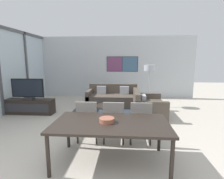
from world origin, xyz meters
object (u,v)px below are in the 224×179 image
(tv_console, at_px, (29,106))
(dining_table, at_px, (111,126))
(dining_chair_right, at_px, (140,120))
(coffee_table, at_px, (109,108))
(sofa_main, at_px, (113,98))
(sofa_side, at_px, (146,107))
(dining_chair_left, at_px, (88,119))
(fruit_bowl, at_px, (107,120))
(floor_lamp, at_px, (150,71))
(dining_chair_centre, at_px, (114,119))
(television, at_px, (28,89))

(tv_console, distance_m, dining_table, 3.89)
(dining_chair_right, bearing_deg, coffee_table, 115.51)
(sofa_main, height_order, dining_chair_right, dining_chair_right)
(sofa_side, xyz_separation_m, dining_chair_left, (-1.46, -1.89, 0.24))
(tv_console, relative_size, dining_chair_left, 1.80)
(sofa_main, xyz_separation_m, sofa_side, (1.16, -1.22, -0.00))
(dining_table, height_order, fruit_bowl, fruit_bowl)
(floor_lamp, bearing_deg, sofa_side, -100.46)
(tv_console, relative_size, sofa_main, 0.85)
(tv_console, height_order, sofa_side, sofa_side)
(fruit_bowl, bearing_deg, dining_chair_right, 51.12)
(coffee_table, bearing_deg, dining_chair_centre, -81.60)
(sofa_main, distance_m, dining_chair_left, 3.14)
(television, bearing_deg, dining_chair_right, -27.39)
(dining_chair_left, bearing_deg, television, 142.39)
(fruit_bowl, height_order, floor_lamp, floor_lamp)
(television, height_order, sofa_side, television)
(television, xyz_separation_m, dining_chair_centre, (2.90, -1.81, -0.31))
(floor_lamp, bearing_deg, sofa_main, 176.28)
(sofa_main, xyz_separation_m, coffee_table, (0.00, -1.40, 0.00))
(sofa_side, xyz_separation_m, fruit_bowl, (-0.97, -2.65, 0.50))
(dining_chair_centre, relative_size, fruit_bowl, 3.56)
(sofa_main, distance_m, dining_chair_centre, 3.13)
(sofa_main, xyz_separation_m, fruit_bowl, (0.18, -3.87, 0.50))
(dining_chair_left, height_order, dining_chair_right, same)
(dining_chair_left, bearing_deg, tv_console, 142.40)
(coffee_table, height_order, fruit_bowl, fruit_bowl)
(sofa_side, relative_size, dining_chair_centre, 1.50)
(sofa_side, height_order, dining_chair_left, dining_chair_left)
(television, height_order, sofa_main, television)
(television, height_order, dining_chair_right, television)
(fruit_bowl, bearing_deg, coffee_table, 94.28)
(tv_console, relative_size, dining_table, 0.85)
(tv_console, distance_m, coffee_table, 2.65)
(dining_chair_centre, relative_size, dining_chair_right, 1.00)
(tv_console, height_order, dining_chair_left, dining_chair_left)
(sofa_main, height_order, dining_table, sofa_main)
(dining_table, distance_m, floor_lamp, 3.99)
(dining_table, xyz_separation_m, dining_chair_centre, (-0.00, 0.75, -0.16))
(tv_console, xyz_separation_m, floor_lamp, (4.02, 1.21, 1.12))
(sofa_main, xyz_separation_m, dining_table, (0.25, -3.86, 0.39))
(coffee_table, xyz_separation_m, dining_chair_right, (0.81, -1.69, 0.23))
(television, height_order, fruit_bowl, television)
(sofa_side, distance_m, dining_chair_left, 2.40)
(sofa_side, relative_size, floor_lamp, 0.87)
(sofa_main, bearing_deg, dining_table, -86.26)
(sofa_side, bearing_deg, dining_table, 161.06)
(sofa_main, distance_m, floor_lamp, 1.75)
(dining_table, height_order, floor_lamp, floor_lamp)
(coffee_table, xyz_separation_m, fruit_bowl, (0.18, -2.47, 0.49))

